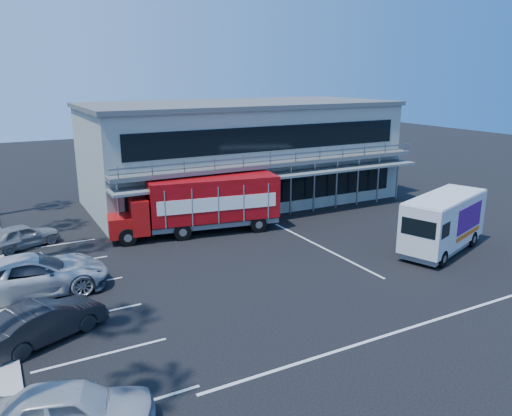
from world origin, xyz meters
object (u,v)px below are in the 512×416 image
parked_car_a (70,410)px  parked_car_b (46,321)px  red_truck (202,203)px  white_van (443,222)px

parked_car_a → parked_car_b: size_ratio=1.02×
red_truck → parked_car_a: bearing=-114.4°
red_truck → parked_car_b: red_truck is taller
parked_car_b → white_van: bearing=-114.4°
white_van → parked_car_b: (-19.81, 0.15, -0.92)m
red_truck → white_van: size_ratio=1.54×
parked_car_b → parked_car_a: bearing=156.1°
parked_car_a → white_van: bearing=-56.8°
red_truck → parked_car_b: size_ratio=2.38×
white_van → red_truck: bearing=118.2°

